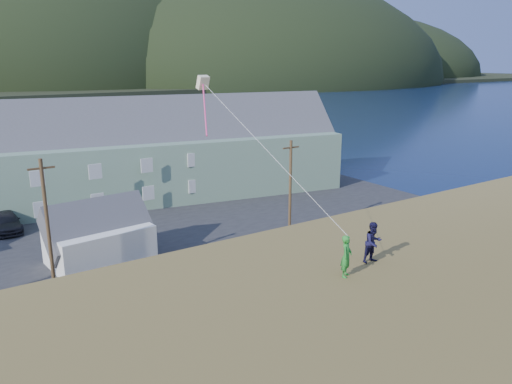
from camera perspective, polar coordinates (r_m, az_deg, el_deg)
ground at (r=35.19m, az=-15.72°, el=-10.76°), size 900.00×900.00×0.00m
grass_strip at (r=33.45m, az=-14.63°, el=-12.00°), size 110.00×8.00×0.10m
waterfront_lot at (r=50.65m, az=-21.76°, el=-3.23°), size 72.00×36.00×0.12m
far_hills at (r=313.41m, az=-25.79°, el=11.14°), size 760.00×265.00×143.00m
lodge at (r=56.52m, az=-9.68°, el=4.76°), size 39.37×17.32×13.39m
shed_white at (r=39.05m, az=-17.52°, el=-4.66°), size 7.90×5.62×5.94m
utility_poles at (r=34.60m, az=-19.21°, el=-3.61°), size 32.11×0.24×8.97m
kite_flyer_green at (r=18.60m, az=10.29°, el=-7.22°), size 0.69×0.63×1.58m
kite_flyer_navy at (r=20.06m, az=13.25°, el=-5.63°), size 0.82×0.66×1.64m
kite_rig at (r=20.84m, az=-5.85°, el=11.72°), size 1.81×3.43×8.58m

